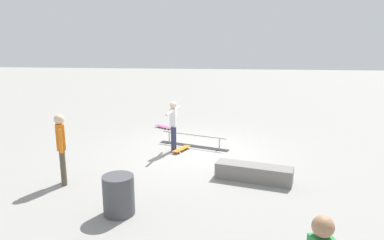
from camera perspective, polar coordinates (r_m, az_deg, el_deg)
ground_plane at (r=11.05m, az=0.77°, el=-5.04°), size 60.00×60.00×0.00m
grind_rail at (r=11.46m, az=0.25°, el=-3.43°), size 2.35×1.02×0.41m
skate_ledge at (r=8.92m, az=9.99°, el=-8.43°), size 1.94×0.95×0.40m
skater_main at (r=10.80m, az=-3.03°, el=-0.42°), size 0.28×1.27×1.58m
skateboard_main at (r=11.02m, az=-1.68°, el=-4.69°), size 0.53×0.81×0.09m
bystander_orange_shirt at (r=8.88m, az=-20.47°, el=-3.87°), size 0.28×0.39×1.73m
loose_skateboard_pink at (r=13.82m, az=-4.59°, el=-1.03°), size 0.78×0.61×0.09m
trash_bin at (r=7.29m, az=-11.82°, el=-11.84°), size 0.63×0.63×0.81m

